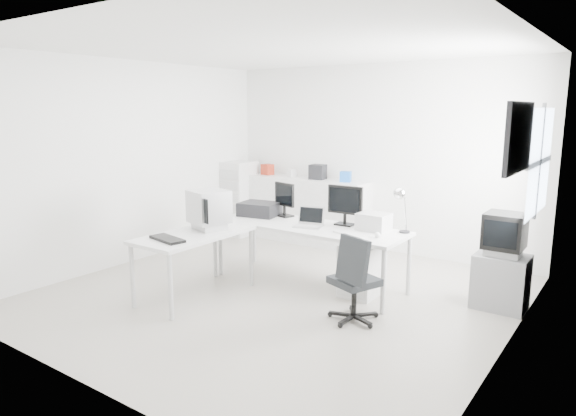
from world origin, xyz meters
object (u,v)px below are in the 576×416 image
Objects in this scene: crt_monitor at (209,208)px; tv_cabinet at (501,282)px; inkjet_printer at (259,209)px; lcd_monitor_small at (284,200)px; office_chair at (355,277)px; crt_tv at (505,235)px; laser_printer at (374,222)px; drawer_pedestal at (362,270)px; lcd_monitor_large at (345,206)px; side_desk at (195,265)px; main_desk at (309,255)px; laptop at (308,219)px; filing_cabinet at (240,198)px; sideboard at (307,210)px.

crt_monitor reaches higher than tv_cabinet.
inkjet_printer is 1.11× the size of lcd_monitor_small.
office_chair is 1.71m from crt_tv.
office_chair is at bearing -74.80° from laser_printer.
inkjet_printer is 0.84× the size of tv_cabinet.
drawer_pedestal is 1.28× the size of lcd_monitor_large.
main_desk is at bearing 52.31° from side_desk.
lcd_monitor_small reaches higher than drawer_pedestal.
laser_printer is (0.05, 0.17, 0.55)m from drawer_pedestal.
side_desk is 1.43m from laptop.
office_chair is (1.53, -0.92, -0.51)m from lcd_monitor_small.
laptop reaches higher than inkjet_printer.
crt_monitor reaches higher than lcd_monitor_small.
laser_printer is 0.27× the size of filing_cabinet.
crt_tv is at bearing 7.40° from lcd_monitor_large.
lcd_monitor_small is 1.66m from sideboard.
lcd_monitor_large is 0.94× the size of crt_tv.
main_desk is 2.82m from filing_cabinet.
lcd_monitor_small is 2.24m from filing_cabinet.
tv_cabinet is (2.12, 0.55, -0.08)m from main_desk.
main_desk is 1.19m from office_chair.
laptop is (-0.65, -0.15, 0.55)m from drawer_pedestal.
office_chair is 1.87× the size of crt_tv.
laser_printer is 0.17× the size of sideboard.
crt_monitor is at bearing -135.00° from main_desk.
crt_monitor reaches higher than laptop.
sideboard is at bearing 142.33° from laser_printer.
crt_monitor is (-0.30, -1.10, 0.03)m from lcd_monitor_small.
laptop is at bearing -56.51° from sideboard.
sideboard is (-1.86, 1.68, 0.22)m from drawer_pedestal.
crt_tv reaches higher than drawer_pedestal.
filing_cabinet reaches higher than lcd_monitor_small.
crt_monitor reaches higher than filing_cabinet.
laser_printer reaches higher than inkjet_printer.
crt_monitor is 3.29m from crt_tv.
inkjet_printer is (0.00, 1.20, 0.46)m from side_desk.
main_desk is 0.75m from lcd_monitor_large.
filing_cabinet reaches higher than sideboard.
inkjet_printer is at bearing -175.07° from laser_printer.
main_desk is 7.92× the size of laptop.
sideboard is at bearing 96.26° from side_desk.
tv_cabinet is (2.67, 0.30, -0.68)m from lcd_monitor_small.
sideboard reaches higher than tv_cabinet.
filing_cabinet reaches higher than main_desk.
crt_tv reaches higher than inkjet_printer.
drawer_pedestal is 1.51m from tv_cabinet.
tv_cabinet is (2.97, 1.40, -0.71)m from crt_monitor.
lcd_monitor_large is 0.91× the size of crt_monitor.
crt_monitor is (-1.20, -1.10, 0.02)m from lcd_monitor_large.
lcd_monitor_large is at bearing -24.40° from filing_cabinet.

